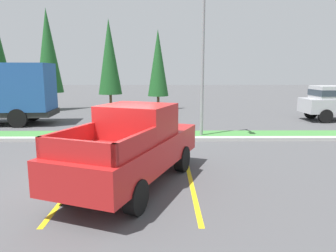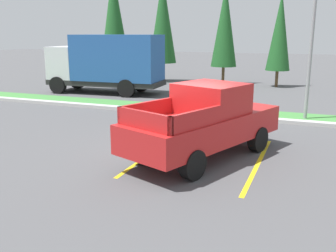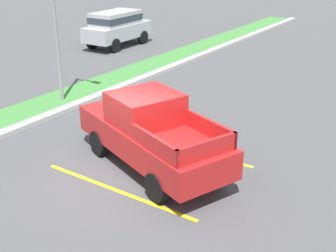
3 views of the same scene
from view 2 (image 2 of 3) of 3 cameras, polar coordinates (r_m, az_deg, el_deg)
The scene contains 12 objects.
ground_plane at distance 11.53m, azimuth 2.36°, elevation -3.79°, with size 120.00×120.00×0.00m, color #4C4C4F.
parking_line_near at distance 11.53m, azimuth -2.09°, elevation -3.77°, with size 0.12×4.80×0.01m, color yellow.
parking_line_far at distance 10.73m, azimuth 13.35°, elevation -5.49°, with size 0.12×4.80×0.01m, color yellow.
curb_strip at distance 16.17m, azimuth 8.20°, elevation 1.47°, with size 56.00×0.40×0.15m, color #B2B2AD.
grass_median at distance 17.23m, azimuth 9.05°, elevation 2.04°, with size 56.00×1.80×0.06m, color #42843D.
pickup_truck_main at distance 10.79m, azimuth 5.63°, elevation 0.65°, with size 3.65×5.55×2.10m.
cargo_truck_distant at distance 22.87m, azimuth -9.06°, elevation 9.49°, with size 6.93×2.84×3.40m.
street_light at distance 16.15m, azimuth 20.93°, elevation 14.30°, with size 0.24×1.49×6.66m.
cypress_tree_leftmost at distance 29.70m, azimuth -8.11°, elevation 16.09°, with size 2.10×2.10×8.09m.
cypress_tree_left_inner at distance 28.40m, azimuth -0.80°, elevation 15.69°, with size 1.96×1.96×7.55m.
cypress_tree_center at distance 27.02m, azimuth 8.50°, elevation 14.72°, with size 1.77×1.77×6.81m.
cypress_tree_right_inner at distance 26.35m, azimuth 16.41°, elevation 13.37°, with size 1.57×1.57×6.04m.
Camera 2 is at (3.59, -10.40, 3.47)m, focal length 40.66 mm.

